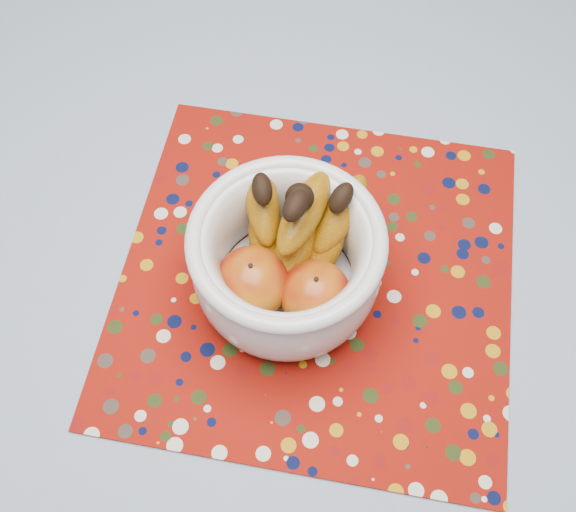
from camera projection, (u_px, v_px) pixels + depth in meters
The scene contains 4 objects.
table at pixel (285, 245), 0.91m from camera, with size 1.20×1.20×0.75m.
tablecloth at pixel (284, 212), 0.84m from camera, with size 1.32×1.32×0.01m, color slate.
placemat at pixel (316, 276), 0.79m from camera, with size 0.45×0.45×0.00m, color maroon.
fruit_bowl at pixel (289, 253), 0.72m from camera, with size 0.21×0.22×0.17m.
Camera 1 is at (0.13, -0.43, 1.46)m, focal length 42.00 mm.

